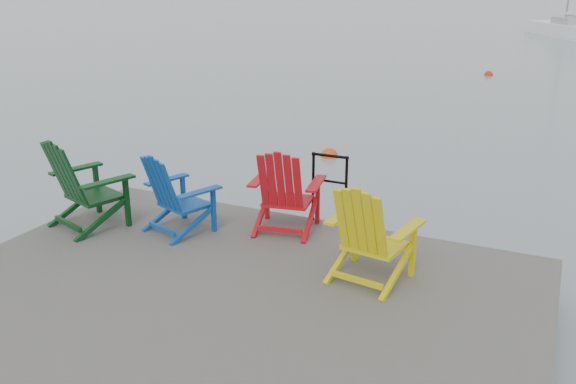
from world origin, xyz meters
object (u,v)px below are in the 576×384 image
at_px(chair_blue, 175,193).
at_px(chair_yellow, 369,233).
at_px(handrail, 330,182).
at_px(buoy_b, 489,75).
at_px(sailboat_near, 567,31).
at_px(chair_red, 285,190).
at_px(chair_green, 83,183).
at_px(buoy_a, 329,157).

relative_size(chair_blue, chair_yellow, 0.94).
bearing_deg(handrail, buoy_b, 91.15).
distance_m(handrail, sailboat_near, 38.57).
bearing_deg(chair_red, chair_green, -168.29).
bearing_deg(chair_yellow, buoy_a, 123.80).
distance_m(chair_yellow, sailboat_near, 39.86).
height_order(chair_green, sailboat_near, sailboat_near).
bearing_deg(buoy_b, chair_blue, -93.65).
relative_size(handrail, sailboat_near, 0.07).
xyz_separation_m(chair_red, chair_yellow, (1.33, -0.84, 0.00)).
height_order(chair_red, buoy_b, chair_red).
distance_m(chair_green, buoy_b, 19.50).
bearing_deg(buoy_a, chair_yellow, -65.42).
relative_size(handrail, buoy_a, 2.51).
bearing_deg(chair_red, sailboat_near, 76.72).
height_order(chair_red, sailboat_near, sailboat_near).
bearing_deg(chair_blue, chair_green, -142.67).
xyz_separation_m(chair_yellow, buoy_a, (-2.69, 5.88, -1.03)).
bearing_deg(chair_blue, buoy_b, 106.68).
height_order(chair_blue, sailboat_near, sailboat_near).
bearing_deg(buoy_a, chair_blue, -88.20).
xyz_separation_m(chair_blue, chair_yellow, (2.51, -0.26, 0.03)).
bearing_deg(chair_green, chair_red, 40.39).
distance_m(handrail, chair_blue, 1.90).
relative_size(chair_green, sailboat_near, 0.09).
distance_m(chair_yellow, buoy_b, 19.32).
bearing_deg(chair_green, handrail, 46.24).
relative_size(handrail, chair_red, 0.85).
xyz_separation_m(chair_green, buoy_b, (2.33, 19.33, -1.07)).
height_order(chair_green, chair_red, chair_green).
relative_size(chair_blue, buoy_b, 2.98).
xyz_separation_m(chair_blue, buoy_b, (1.21, 18.99, -1.00)).
bearing_deg(buoy_a, sailboat_near, 83.93).
bearing_deg(chair_red, buoy_b, 79.93).
xyz_separation_m(chair_green, chair_blue, (1.12, 0.34, -0.07)).
distance_m(chair_blue, buoy_a, 5.71).
distance_m(buoy_a, buoy_b, 13.44).
distance_m(chair_red, buoy_b, 18.44).
distance_m(handrail, chair_green, 3.03).
bearing_deg(buoy_b, buoy_a, -95.93).
xyz_separation_m(buoy_a, buoy_b, (1.39, 13.37, 0.00)).
distance_m(handrail, buoy_a, 4.99).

